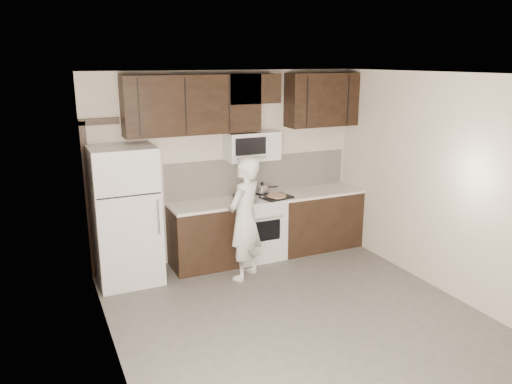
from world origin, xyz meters
TOP-DOWN VIEW (x-y plane):
  - floor at (0.00, 0.00)m, footprint 4.50×4.50m
  - back_wall at (0.00, 2.25)m, footprint 4.00×0.00m
  - ceiling at (0.00, 0.00)m, footprint 4.50×4.50m
  - counter_run at (0.60, 1.94)m, footprint 2.95×0.64m
  - stove at (0.30, 1.94)m, footprint 0.76×0.66m
  - backsplash at (0.50, 2.24)m, footprint 2.90×0.02m
  - upper_cabinets at (0.21, 2.08)m, footprint 3.48×0.35m
  - microwave at (0.30, 2.06)m, footprint 0.76×0.42m
  - refrigerator at (-1.55, 1.89)m, footprint 0.80×0.76m
  - door_trim at (-1.92, 2.21)m, footprint 0.50×0.08m
  - saucepan at (0.48, 2.09)m, footprint 0.34×0.20m
  - baking_tray at (0.58, 1.81)m, footprint 0.47×0.39m
  - pizza at (0.58, 1.81)m, footprint 0.33×0.33m
  - person at (-0.12, 1.35)m, footprint 0.72×0.67m

SIDE VIEW (x-z plane):
  - floor at x=0.00m, z-range 0.00..0.00m
  - counter_run at x=0.60m, z-range 0.00..0.91m
  - stove at x=0.30m, z-range -0.01..0.93m
  - person at x=-0.12m, z-range 0.00..1.65m
  - refrigerator at x=-1.55m, z-range 0.00..1.80m
  - baking_tray at x=0.58m, z-range 0.91..0.93m
  - pizza at x=0.58m, z-range 0.93..0.95m
  - saucepan at x=0.48m, z-range 0.89..1.08m
  - backsplash at x=0.50m, z-range 0.91..1.45m
  - door_trim at x=-1.92m, z-range 0.19..2.31m
  - back_wall at x=0.00m, z-range -0.65..3.35m
  - microwave at x=0.30m, z-range 1.45..1.85m
  - upper_cabinets at x=0.21m, z-range 1.89..2.67m
  - ceiling at x=0.00m, z-range 2.70..2.70m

